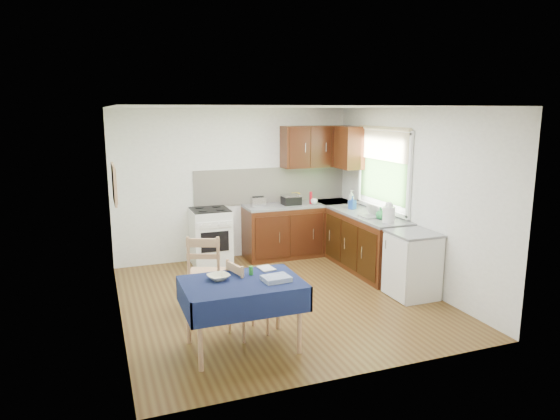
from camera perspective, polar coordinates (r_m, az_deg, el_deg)
name	(u,v)px	position (r m, az deg, el deg)	size (l,w,h in m)	color
floor	(278,298)	(6.74, -0.18, -10.06)	(4.20, 4.20, 0.00)	#4D3014
ceiling	(278,107)	(6.28, -0.19, 11.70)	(4.00, 4.20, 0.02)	white
wall_back	(235,184)	(8.37, -5.19, 2.98)	(4.00, 0.02, 2.50)	silver
wall_front	(360,248)	(4.54, 9.09, -4.29)	(4.00, 0.02, 2.50)	silver
wall_left	(115,218)	(6.01, -18.35, -0.86)	(0.02, 4.20, 2.50)	white
wall_right	(410,197)	(7.32, 14.66, 1.45)	(0.02, 4.20, 2.50)	silver
base_cabinets	(329,236)	(8.23, 5.66, -3.00)	(1.90, 2.30, 0.86)	black
worktop_back	(300,205)	(8.49, 2.25, 0.61)	(1.90, 0.60, 0.04)	slate
worktop_right	(368,215)	(7.77, 9.97, -0.57)	(0.60, 1.70, 0.04)	slate
worktop_corner	(334,202)	(8.76, 6.18, 0.88)	(0.60, 0.60, 0.04)	slate
splashback	(272,185)	(8.55, -0.95, 2.87)	(2.70, 0.02, 0.60)	beige
upper_cabinets	(326,147)	(8.56, 5.26, 7.21)	(1.20, 0.85, 0.70)	black
stove	(211,237)	(8.12, -7.93, -3.04)	(0.60, 0.61, 0.92)	white
window	(383,164)	(7.83, 11.70, 5.17)	(0.04, 1.48, 1.26)	#345C26
fridge	(412,265)	(6.90, 14.90, -6.06)	(0.58, 0.60, 0.89)	white
corkboard	(114,184)	(6.25, -18.40, 2.84)	(0.04, 0.62, 0.47)	tan
dining_table	(242,291)	(5.22, -4.34, -9.21)	(1.22, 0.83, 0.74)	#0F183C
chair_far	(206,271)	(6.23, -8.50, -6.91)	(0.57, 0.57, 0.99)	tan
chair_near	(245,296)	(5.56, -4.04, -9.81)	(0.47, 0.47, 0.86)	tan
toaster	(258,202)	(8.20, -2.54, 0.94)	(0.23, 0.14, 0.18)	silver
sandwich_press	(291,200)	(8.38, 1.29, 1.19)	(0.29, 0.25, 0.17)	black
sauce_bottle	(311,198)	(8.45, 3.54, 1.40)	(0.05, 0.05, 0.21)	red
yellow_packet	(296,198)	(8.57, 1.81, 1.42)	(0.13, 0.08, 0.17)	yellow
dish_rack	(374,215)	(7.56, 10.66, -0.60)	(0.39, 0.29, 0.18)	gray
kettle	(389,213)	(7.21, 12.33, -0.36)	(0.18, 0.18, 0.30)	white
cup	(314,201)	(8.45, 3.92, 0.99)	(0.12, 0.12, 0.09)	white
soap_bottle_a	(351,199)	(8.21, 8.13, 1.28)	(0.11, 0.11, 0.29)	white
soap_bottle_b	(352,202)	(8.08, 8.27, 0.86)	(0.10, 0.10, 0.21)	#1E49AF
soap_bottle_c	(381,213)	(7.40, 11.42, -0.36)	(0.14, 0.14, 0.18)	green
plate_bowl	(219,277)	(5.24, -7.04, -7.61)	(0.22, 0.22, 0.05)	#EBE7C0
book	(260,269)	(5.51, -2.28, -6.80)	(0.15, 0.21, 0.02)	white
spice_jar	(251,271)	(5.35, -3.34, -6.92)	(0.05, 0.05, 0.09)	#248427
tea_towel	(276,278)	(5.17, -0.45, -7.83)	(0.27, 0.22, 0.05)	navy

